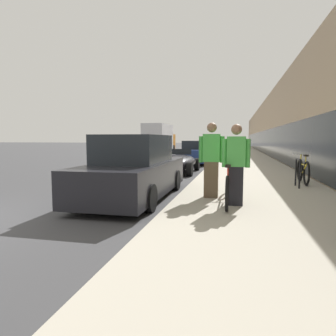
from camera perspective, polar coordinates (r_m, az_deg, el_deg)
sidewalk_slab at (r=24.96m, az=14.17°, el=2.02°), size 4.07×70.00×0.13m
storefront_facade at (r=33.82m, az=26.09°, el=6.95°), size 10.01×70.00×5.39m
tandem_bicycle at (r=6.88m, az=11.41°, el=-3.15°), size 0.52×2.66×0.89m
person_rider at (r=6.48m, az=12.80°, el=0.61°), size 0.58×0.23×1.72m
person_bystander at (r=7.25m, az=8.26°, el=1.50°), size 0.61×0.24×1.79m
bike_rack_hoop at (r=9.52m, az=23.49°, el=-0.29°), size 0.05×0.60×0.84m
cruiser_bike_nearest at (r=10.40m, az=24.33°, el=-0.54°), size 0.52×1.69×0.93m
parked_sedan_curbside at (r=7.84m, az=-6.34°, el=-0.37°), size 1.81×4.69×1.64m
vintage_roadster_curbside at (r=13.66m, az=1.83°, el=1.05°), size 1.70×4.07×1.07m
parked_sedan_far at (r=19.04m, az=5.41°, el=2.89°), size 1.80×4.64×1.42m
moving_truck at (r=31.89m, az=-1.63°, el=5.56°), size 2.21×6.90×3.05m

